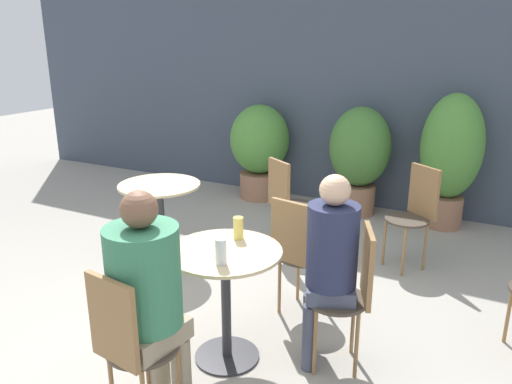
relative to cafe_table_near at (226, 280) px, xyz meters
The scene contains 16 objects.
ground_plane 0.58m from the cafe_table_near, behind, with size 20.00×20.00×0.00m, color #9E998E.
storefront_wall 3.50m from the cafe_table_near, 93.38° to the left, with size 10.00×0.06×3.00m.
cafe_table_near is the anchor object (origin of this frame).
cafe_table_far 1.53m from the cafe_table_near, 142.51° to the left, with size 0.70×0.70×0.74m.
bistro_chair_0 0.76m from the cafe_table_near, 98.18° to the right, with size 0.37×0.39×0.90m.
bistro_chair_1 0.76m from the cafe_table_near, 21.82° to the left, with size 0.42×0.40×0.90m.
bistro_chair_3 0.68m from the cafe_table_near, 73.32° to the left, with size 0.38×0.40×0.90m.
bistro_chair_4 2.05m from the cafe_table_near, 67.84° to the left, with size 0.42×0.43×0.90m.
bistro_chair_5 1.68m from the cafe_table_near, 101.50° to the left, with size 0.42×0.43×0.90m.
seated_person_0 0.65m from the cafe_table_near, 98.18° to the right, with size 0.37×0.40×1.27m.
seated_person_1 0.65m from the cafe_table_near, 21.82° to the left, with size 0.36×0.34×1.22m.
beer_glass_0 0.33m from the cafe_table_near, 94.33° to the left, with size 0.06×0.06×0.14m.
beer_glass_1 0.33m from the cafe_table_near, 65.70° to the right, with size 0.06×0.06×0.15m.
potted_plant_0 3.32m from the cafe_table_near, 113.43° to the left, with size 0.73×0.73×1.16m.
potted_plant_1 3.03m from the cafe_table_near, 91.08° to the left, with size 0.68×0.68×1.22m.
potted_plant_2 3.18m from the cafe_table_near, 73.60° to the left, with size 0.62×0.62×1.42m.
Camera 1 is at (1.61, -2.35, 1.96)m, focal length 35.00 mm.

